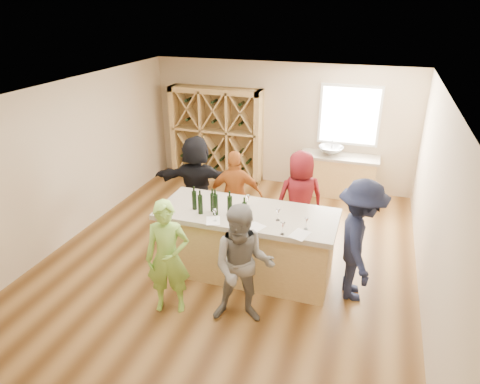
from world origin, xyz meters
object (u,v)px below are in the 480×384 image
(tasting_counter_base, at_px, (247,245))
(sink, at_px, (331,151))
(person_far_left, at_px, (197,183))
(person_far_right, at_px, (300,199))
(wine_rack, at_px, (216,135))
(wine_bottle_e, at_px, (230,206))
(person_far_mid, at_px, (235,196))
(wine_bottle_a, at_px, (194,200))
(person_near_left, at_px, (168,258))
(person_server, at_px, (359,241))
(person_near_right, at_px, (243,266))
(wine_bottle_b, at_px, (200,205))
(wine_bottle_d, at_px, (215,205))
(wine_bottle_f, at_px, (244,212))
(wine_bottle_c, at_px, (213,202))

(tasting_counter_base, bearing_deg, sink, 76.92)
(person_far_left, bearing_deg, person_far_right, 168.64)
(wine_rack, distance_m, wine_bottle_e, 4.12)
(wine_rack, distance_m, person_far_mid, 2.91)
(wine_bottle_a, bearing_deg, tasting_counter_base, 11.28)
(person_near_left, relative_size, person_server, 0.91)
(sink, bearing_deg, person_server, -76.54)
(person_near_left, xyz_separation_m, person_server, (2.43, 1.11, 0.08))
(person_near_right, bearing_deg, person_far_mid, 97.43)
(person_server, height_order, person_far_left, person_server)
(wine_bottle_b, xyz_separation_m, person_far_left, (-0.70, 1.45, -0.32))
(person_far_mid, bearing_deg, person_near_left, 69.37)
(wine_bottle_d, relative_size, person_far_right, 0.19)
(wine_rack, relative_size, wine_bottle_f, 7.33)
(wine_bottle_a, xyz_separation_m, person_near_right, (1.08, -0.92, -0.37))
(wine_bottle_d, distance_m, person_near_left, 1.08)
(person_near_right, bearing_deg, person_far_right, 68.29)
(wine_bottle_e, bearing_deg, wine_bottle_b, -168.72)
(wine_rack, bearing_deg, sink, -1.49)
(tasting_counter_base, bearing_deg, wine_bottle_c, -165.19)
(sink, height_order, tasting_counter_base, sink)
(wine_rack, height_order, person_far_mid, wine_rack)
(person_near_left, bearing_deg, person_far_mid, 67.56)
(person_near_left, distance_m, person_near_right, 1.04)
(wine_bottle_f, bearing_deg, wine_bottle_d, 171.35)
(wine_rack, bearing_deg, person_far_left, -77.43)
(tasting_counter_base, distance_m, person_near_right, 1.17)
(wine_bottle_e, height_order, person_near_left, person_near_left)
(tasting_counter_base, distance_m, wine_bottle_f, 0.79)
(person_near_right, height_order, person_far_right, person_far_right)
(wine_bottle_b, height_order, person_near_left, person_near_left)
(wine_bottle_b, relative_size, wine_bottle_f, 1.00)
(wine_rack, height_order, wine_bottle_d, wine_rack)
(wine_bottle_e, relative_size, person_far_left, 0.17)
(wine_bottle_d, height_order, person_far_mid, person_far_mid)
(wine_bottle_d, bearing_deg, wine_bottle_f, -8.65)
(wine_bottle_a, relative_size, wine_bottle_f, 0.98)
(wine_bottle_a, distance_m, person_near_right, 1.46)
(person_far_mid, bearing_deg, sink, -133.37)
(sink, distance_m, person_near_right, 4.63)
(wine_bottle_d, bearing_deg, wine_bottle_e, 12.54)
(sink, height_order, wine_bottle_f, wine_bottle_f)
(sink, height_order, wine_bottle_a, wine_bottle_a)
(person_far_mid, bearing_deg, wine_bottle_c, 76.53)
(wine_bottle_f, bearing_deg, tasting_counter_base, 99.46)
(person_far_right, bearing_deg, person_near_right, 55.09)
(wine_bottle_b, bearing_deg, wine_bottle_a, 142.85)
(wine_rack, height_order, wine_bottle_b, wine_rack)
(person_far_left, bearing_deg, wine_rack, -88.41)
(sink, distance_m, wine_bottle_d, 3.95)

